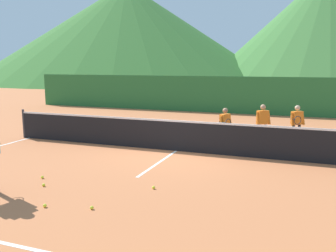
{
  "coord_description": "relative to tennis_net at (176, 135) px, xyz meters",
  "views": [
    {
      "loc": [
        3.58,
        -10.32,
        2.66
      ],
      "look_at": [
        -0.18,
        -0.25,
        0.82
      ],
      "focal_mm": 38.4,
      "sensor_mm": 36.0,
      "label": 1
    }
  ],
  "objects": [
    {
      "name": "student_2",
      "position": [
        3.47,
        2.54,
        0.28
      ],
      "size": [
        0.5,
        0.67,
        1.3
      ],
      "color": "black",
      "rests_on": "ground"
    },
    {
      "name": "student_1",
      "position": [
        2.37,
        2.18,
        0.3
      ],
      "size": [
        0.5,
        0.45,
        1.33
      ],
      "color": "silver",
      "rests_on": "ground"
    },
    {
      "name": "ground_plane",
      "position": [
        0.0,
        0.0,
        -0.5
      ],
      "size": [
        120.0,
        120.0,
        0.0
      ],
      "primitive_type": "plane",
      "color": "#C67042"
    },
    {
      "name": "line_baseline_far",
      "position": [
        0.0,
        4.55,
        -0.5
      ],
      "size": [
        11.42,
        0.08,
        0.01
      ],
      "primitive_type": "cube",
      "color": "white",
      "rests_on": "ground"
    },
    {
      "name": "hill_0",
      "position": [
        6.5,
        51.48,
        8.01
      ],
      "size": [
        37.0,
        37.0,
        17.02
      ],
      "primitive_type": "cone",
      "color": "#427A38",
      "rests_on": "ground"
    },
    {
      "name": "windscreen_fence",
      "position": [
        0.0,
        9.38,
        0.52
      ],
      "size": [
        25.12,
        0.08,
        2.03
      ],
      "primitive_type": "cube",
      "color": "#286B33",
      "rests_on": "ground"
    },
    {
      "name": "hill_1",
      "position": [
        -25.24,
        46.83,
        7.6
      ],
      "size": [
        50.41,
        50.41,
        16.2
      ],
      "primitive_type": "cone",
      "color": "#38702D",
      "rests_on": "ground"
    },
    {
      "name": "tennis_ball_3",
      "position": [
        -0.85,
        -5.11,
        -0.47
      ],
      "size": [
        0.07,
        0.07,
        0.07
      ],
      "primitive_type": "sphere",
      "color": "yellow",
      "rests_on": "ground"
    },
    {
      "name": "tennis_ball_0",
      "position": [
        0.04,
        -4.89,
        -0.47
      ],
      "size": [
        0.07,
        0.07,
        0.07
      ],
      "primitive_type": "sphere",
      "color": "yellow",
      "rests_on": "ground"
    },
    {
      "name": "tennis_net",
      "position": [
        0.0,
        0.0,
        0.0
      ],
      "size": [
        11.93,
        0.08,
        1.05
      ],
      "color": "#333338",
      "rests_on": "ground"
    },
    {
      "name": "line_sideline_west",
      "position": [
        -5.71,
        0.0,
        -0.5
      ],
      "size": [
        0.08,
        11.01,
        0.01
      ],
      "primitive_type": "cube",
      "color": "white",
      "rests_on": "ground"
    },
    {
      "name": "line_service_center",
      "position": [
        0.0,
        0.0,
        -0.5
      ],
      "size": [
        0.08,
        5.72,
        0.01
      ],
      "primitive_type": "cube",
      "color": "white",
      "rests_on": "ground"
    },
    {
      "name": "line_baseline_near",
      "position": [
        0.0,
        -6.46,
        -0.5
      ],
      "size": [
        11.42,
        0.08,
        0.01
      ],
      "primitive_type": "cube",
      "color": "white",
      "rests_on": "ground"
    },
    {
      "name": "student_0",
      "position": [
        1.28,
        1.2,
        0.26
      ],
      "size": [
        0.41,
        0.7,
        1.27
      ],
      "color": "silver",
      "rests_on": "ground"
    },
    {
      "name": "tennis_ball_4",
      "position": [
        -2.06,
        -3.71,
        -0.47
      ],
      "size": [
        0.07,
        0.07,
        0.07
      ],
      "primitive_type": "sphere",
      "color": "yellow",
      "rests_on": "ground"
    },
    {
      "name": "tennis_ball_6",
      "position": [
        0.68,
        -3.46,
        -0.47
      ],
      "size": [
        0.07,
        0.07,
        0.07
      ],
      "primitive_type": "sphere",
      "color": "yellow",
      "rests_on": "ground"
    },
    {
      "name": "tennis_ball_2",
      "position": [
        -1.66,
        -4.16,
        -0.47
      ],
      "size": [
        0.07,
        0.07,
        0.07
      ],
      "primitive_type": "sphere",
      "color": "yellow",
      "rests_on": "ground"
    }
  ]
}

